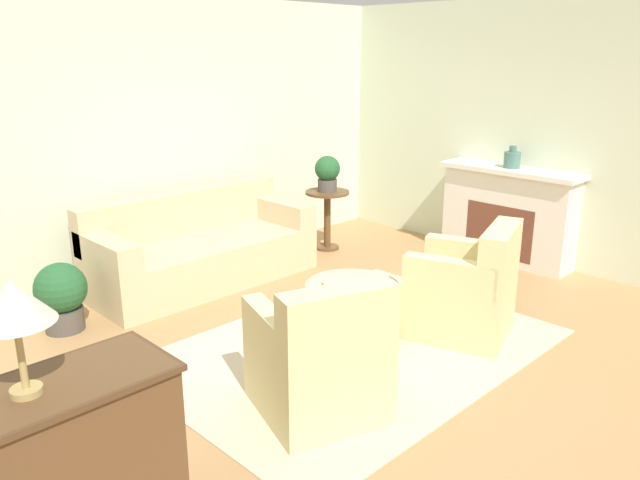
{
  "coord_description": "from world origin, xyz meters",
  "views": [
    {
      "loc": [
        -3.34,
        -2.97,
        2.26
      ],
      "look_at": [
        0.15,
        0.55,
        0.75
      ],
      "focal_mm": 35.0,
      "sensor_mm": 36.0,
      "label": 1
    }
  ],
  "objects_px": {
    "couch": "(201,251)",
    "ottoman_table": "(352,305)",
    "armchair_right": "(467,292)",
    "potted_plant_floor": "(61,295)",
    "armchair_left": "(320,362)",
    "table_lamp": "(13,305)",
    "potted_plant_on_side_table": "(327,172)",
    "vase_mantel_near": "(512,159)",
    "side_table": "(327,210)"
  },
  "relations": [
    {
      "from": "couch",
      "to": "ottoman_table",
      "type": "height_order",
      "value": "couch"
    },
    {
      "from": "armchair_right",
      "to": "potted_plant_floor",
      "type": "relative_size",
      "value": 1.64
    },
    {
      "from": "armchair_left",
      "to": "table_lamp",
      "type": "xyz_separation_m",
      "value": [
        -1.76,
        -0.07,
        0.93
      ]
    },
    {
      "from": "table_lamp",
      "to": "potted_plant_floor",
      "type": "bearing_deg",
      "value": 65.59
    },
    {
      "from": "table_lamp",
      "to": "potted_plant_on_side_table",
      "type": "bearing_deg",
      "value": 30.26
    },
    {
      "from": "couch",
      "to": "armchair_right",
      "type": "relative_size",
      "value": 2.35
    },
    {
      "from": "armchair_right",
      "to": "potted_plant_on_side_table",
      "type": "relative_size",
      "value": 2.35
    },
    {
      "from": "armchair_right",
      "to": "table_lamp",
      "type": "distance_m",
      "value": 3.57
    },
    {
      "from": "armchair_left",
      "to": "table_lamp",
      "type": "relative_size",
      "value": 1.95
    },
    {
      "from": "couch",
      "to": "table_lamp",
      "type": "relative_size",
      "value": 4.58
    },
    {
      "from": "armchair_right",
      "to": "armchair_left",
      "type": "bearing_deg",
      "value": 180.0
    },
    {
      "from": "ottoman_table",
      "to": "potted_plant_on_side_table",
      "type": "distance_m",
      "value": 2.51
    },
    {
      "from": "armchair_left",
      "to": "vase_mantel_near",
      "type": "height_order",
      "value": "vase_mantel_near"
    },
    {
      "from": "couch",
      "to": "vase_mantel_near",
      "type": "distance_m",
      "value": 3.43
    },
    {
      "from": "potted_plant_on_side_table",
      "to": "potted_plant_floor",
      "type": "height_order",
      "value": "potted_plant_on_side_table"
    },
    {
      "from": "potted_plant_on_side_table",
      "to": "table_lamp",
      "type": "distance_m",
      "value": 4.99
    },
    {
      "from": "armchair_right",
      "to": "ottoman_table",
      "type": "relative_size",
      "value": 1.27
    },
    {
      "from": "side_table",
      "to": "couch",
      "type": "bearing_deg",
      "value": 175.66
    },
    {
      "from": "armchair_left",
      "to": "vase_mantel_near",
      "type": "distance_m",
      "value": 3.8
    },
    {
      "from": "side_table",
      "to": "potted_plant_floor",
      "type": "bearing_deg",
      "value": -179.51
    },
    {
      "from": "couch",
      "to": "table_lamp",
      "type": "bearing_deg",
      "value": -134.8
    },
    {
      "from": "ottoman_table",
      "to": "potted_plant_on_side_table",
      "type": "relative_size",
      "value": 1.85
    },
    {
      "from": "vase_mantel_near",
      "to": "armchair_left",
      "type": "bearing_deg",
      "value": -168.39
    },
    {
      "from": "couch",
      "to": "armchair_left",
      "type": "bearing_deg",
      "value": -108.45
    },
    {
      "from": "vase_mantel_near",
      "to": "potted_plant_on_side_table",
      "type": "distance_m",
      "value": 2.03
    },
    {
      "from": "armchair_left",
      "to": "potted_plant_on_side_table",
      "type": "xyz_separation_m",
      "value": [
        2.54,
        2.44,
        0.54
      ]
    },
    {
      "from": "armchair_left",
      "to": "side_table",
      "type": "height_order",
      "value": "armchair_left"
    },
    {
      "from": "table_lamp",
      "to": "ottoman_table",
      "type": "bearing_deg",
      "value": 13.73
    },
    {
      "from": "couch",
      "to": "armchair_right",
      "type": "xyz_separation_m",
      "value": [
        0.82,
        -2.57,
        0.05
      ]
    },
    {
      "from": "potted_plant_on_side_table",
      "to": "potted_plant_floor",
      "type": "xyz_separation_m",
      "value": [
        -3.17,
        -0.03,
        -0.6
      ]
    },
    {
      "from": "vase_mantel_near",
      "to": "potted_plant_floor",
      "type": "bearing_deg",
      "value": 158.73
    },
    {
      "from": "couch",
      "to": "vase_mantel_near",
      "type": "height_order",
      "value": "vase_mantel_near"
    },
    {
      "from": "armchair_left",
      "to": "vase_mantel_near",
      "type": "relative_size",
      "value": 4.04
    },
    {
      "from": "vase_mantel_near",
      "to": "table_lamp",
      "type": "xyz_separation_m",
      "value": [
        -5.41,
        -0.82,
        0.17
      ]
    },
    {
      "from": "vase_mantel_near",
      "to": "potted_plant_on_side_table",
      "type": "height_order",
      "value": "vase_mantel_near"
    },
    {
      "from": "armchair_left",
      "to": "potted_plant_floor",
      "type": "height_order",
      "value": "armchair_left"
    },
    {
      "from": "armchair_right",
      "to": "vase_mantel_near",
      "type": "xyz_separation_m",
      "value": [
        1.96,
        0.75,
        0.77
      ]
    },
    {
      "from": "vase_mantel_near",
      "to": "potted_plant_on_side_table",
      "type": "bearing_deg",
      "value": 123.14
    },
    {
      "from": "couch",
      "to": "side_table",
      "type": "bearing_deg",
      "value": -4.34
    },
    {
      "from": "armchair_left",
      "to": "potted_plant_floor",
      "type": "xyz_separation_m",
      "value": [
        -0.63,
        2.41,
        -0.05
      ]
    },
    {
      "from": "vase_mantel_near",
      "to": "potted_plant_on_side_table",
      "type": "relative_size",
      "value": 0.58
    },
    {
      "from": "armchair_right",
      "to": "vase_mantel_near",
      "type": "distance_m",
      "value": 2.24
    },
    {
      "from": "vase_mantel_near",
      "to": "armchair_right",
      "type": "bearing_deg",
      "value": -159.12
    },
    {
      "from": "potted_plant_on_side_table",
      "to": "vase_mantel_near",
      "type": "bearing_deg",
      "value": -56.86
    },
    {
      "from": "armchair_right",
      "to": "potted_plant_on_side_table",
      "type": "height_order",
      "value": "potted_plant_on_side_table"
    },
    {
      "from": "couch",
      "to": "ottoman_table",
      "type": "distance_m",
      "value": 1.97
    },
    {
      "from": "armchair_right",
      "to": "ottoman_table",
      "type": "bearing_deg",
      "value": 140.44
    },
    {
      "from": "ottoman_table",
      "to": "potted_plant_floor",
      "type": "bearing_deg",
      "value": 131.23
    },
    {
      "from": "couch",
      "to": "armchair_right",
      "type": "height_order",
      "value": "armchair_right"
    },
    {
      "from": "couch",
      "to": "potted_plant_floor",
      "type": "distance_m",
      "value": 1.5
    }
  ]
}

